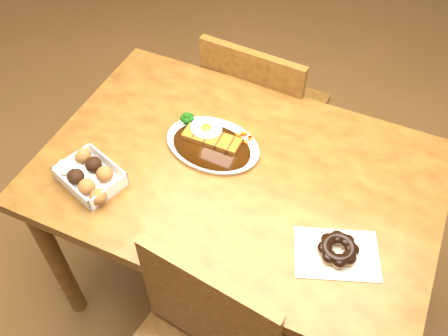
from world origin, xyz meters
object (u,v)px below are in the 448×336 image
at_px(katsu_curry_plate, 212,142).
at_px(table, 238,191).
at_px(donut_box, 89,175).
at_px(pon_de_ring, 338,250).
at_px(chair_far, 261,113).

bearing_deg(katsu_curry_plate, table, -28.36).
distance_m(katsu_curry_plate, donut_box, 0.39).
height_order(katsu_curry_plate, pon_de_ring, katsu_curry_plate).
bearing_deg(katsu_curry_plate, pon_de_ring, -24.94).
bearing_deg(donut_box, table, 29.19).
relative_size(katsu_curry_plate, donut_box, 1.44).
relative_size(chair_far, pon_de_ring, 3.32).
bearing_deg(table, donut_box, -150.81).
bearing_deg(katsu_curry_plate, chair_far, 90.18).
bearing_deg(chair_far, pon_de_ring, 127.71).
bearing_deg(pon_de_ring, table, 156.27).
bearing_deg(donut_box, pon_de_ring, 4.76).
distance_m(donut_box, pon_de_ring, 0.74).
xyz_separation_m(katsu_curry_plate, donut_box, (-0.27, -0.28, 0.01)).
distance_m(katsu_curry_plate, pon_de_ring, 0.52).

